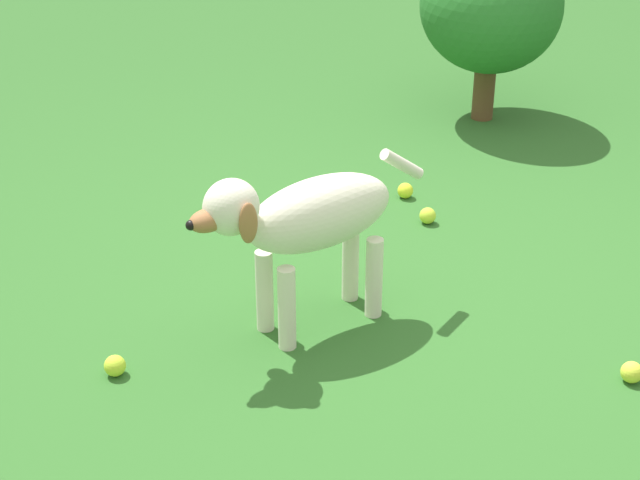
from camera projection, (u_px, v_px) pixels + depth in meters
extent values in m
plane|color=#2D6026|center=(387.00, 301.00, 3.27)|extent=(14.00, 14.00, 0.00)
ellipsoid|color=silver|center=(320.00, 213.00, 2.97)|extent=(0.42, 0.56, 0.23)
cylinder|color=silver|center=(287.00, 308.00, 2.96)|extent=(0.06, 0.06, 0.28)
cylinder|color=silver|center=(265.00, 291.00, 3.05)|extent=(0.06, 0.06, 0.28)
cylinder|color=silver|center=(374.00, 278.00, 3.13)|extent=(0.06, 0.06, 0.28)
cylinder|color=silver|center=(350.00, 262.00, 3.22)|extent=(0.06, 0.06, 0.28)
ellipsoid|color=silver|center=(231.00, 207.00, 2.77)|extent=(0.22, 0.22, 0.17)
ellipsoid|color=#9E663D|center=(208.00, 220.00, 2.74)|extent=(0.12, 0.14, 0.07)
sphere|color=black|center=(191.00, 225.00, 2.71)|extent=(0.03, 0.03, 0.03)
ellipsoid|color=#9E663D|center=(248.00, 223.00, 2.72)|extent=(0.05, 0.07, 0.13)
ellipsoid|color=#9E663D|center=(220.00, 203.00, 2.84)|extent=(0.05, 0.07, 0.13)
cylinder|color=silver|center=(402.00, 164.00, 3.10)|extent=(0.11, 0.17, 0.14)
sphere|color=yellow|center=(236.00, 198.00, 3.94)|extent=(0.07, 0.07, 0.07)
sphere|color=#C3DE33|center=(115.00, 366.00, 2.87)|extent=(0.07, 0.07, 0.07)
sphere|color=#C2DC36|center=(428.00, 216.00, 3.79)|extent=(0.07, 0.07, 0.07)
sphere|color=yellow|center=(405.00, 191.00, 4.01)|extent=(0.07, 0.07, 0.07)
sphere|color=#D5DE3C|center=(632.00, 372.00, 2.84)|extent=(0.07, 0.07, 0.07)
cylinder|color=brown|center=(484.00, 93.00, 4.82)|extent=(0.11, 0.11, 0.27)
ellipsoid|color=#266A27|center=(491.00, 5.00, 4.62)|extent=(0.76, 0.69, 0.65)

